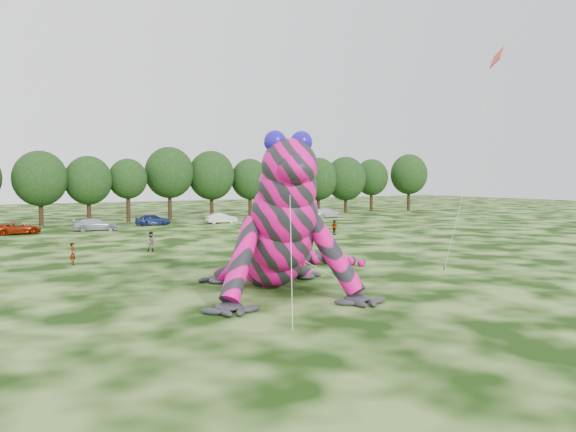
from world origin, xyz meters
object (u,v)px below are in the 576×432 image
(tree_14, at_px, (318,186))
(car_7, at_px, (326,213))
(tree_10, at_px, (170,183))
(tree_11, at_px, (212,184))
(tree_16, at_px, (371,185))
(tree_17, at_px, (409,182))
(spectator_0, at_px, (73,254))
(tree_8, at_px, (88,190))
(tree_12, at_px, (250,188))
(tree_15, at_px, (346,185))
(flying_kite, at_px, (493,72))
(car_2, at_px, (18,228))
(inflatable_gecko, at_px, (268,211))
(spectator_3, at_px, (334,228))
(car_3, at_px, (95,224))
(spectator_5, at_px, (277,245))
(car_6, at_px, (281,217))
(car_4, at_px, (153,220))
(car_5, at_px, (221,218))
(tree_7, at_px, (40,188))
(tree_13, at_px, (291,184))
(tree_9, at_px, (128,190))
(spectator_1, at_px, (152,242))

(tree_14, relative_size, car_7, 1.89)
(tree_10, xyz_separation_m, tree_11, (6.39, -0.38, -0.22))
(tree_10, height_order, tree_16, tree_10)
(tree_14, bearing_deg, tree_17, -6.36)
(tree_10, xyz_separation_m, spectator_0, (-19.88, -37.24, -4.46))
(tree_8, bearing_deg, spectator_0, -103.06)
(tree_12, height_order, car_7, tree_12)
(tree_15, bearing_deg, car_7, -139.80)
(flying_kite, relative_size, tree_10, 1.37)
(car_2, bearing_deg, inflatable_gecko, -172.97)
(tree_11, height_order, spectator_3, tree_11)
(tree_12, xyz_separation_m, car_3, (-25.67, -11.38, -3.77))
(car_3, xyz_separation_m, spectator_5, (7.52, -28.79, 0.18))
(tree_10, xyz_separation_m, car_6, (11.96, -11.54, -4.60))
(flying_kite, distance_m, spectator_3, 27.43)
(tree_10, distance_m, car_4, 11.08)
(car_4, relative_size, car_5, 1.07)
(tree_10, xyz_separation_m, spectator_5, (-5.54, -41.01, -4.35))
(tree_7, xyz_separation_m, car_4, (12.23, -6.88, -3.99))
(tree_15, xyz_separation_m, car_4, (-36.33, -7.85, -4.07))
(tree_17, height_order, car_6, tree_17)
(tree_8, xyz_separation_m, tree_15, (42.69, 0.79, 0.35))
(car_4, height_order, spectator_0, spectator_0)
(tree_8, bearing_deg, inflatable_gecko, -90.11)
(tree_16, relative_size, spectator_0, 5.94)
(tree_7, bearing_deg, tree_13, 0.50)
(tree_12, distance_m, tree_16, 25.49)
(tree_15, bearing_deg, car_5, -161.39)
(tree_16, relative_size, car_6, 2.01)
(tree_9, xyz_separation_m, tree_12, (18.95, 0.39, 0.15))
(tree_8, xyz_separation_m, tree_12, (24.23, 0.75, 0.01))
(tree_15, xyz_separation_m, spectator_5, (-36.61, -40.20, -3.92))
(car_5, relative_size, spectator_1, 2.47)
(tree_8, height_order, tree_14, tree_14)
(tree_14, bearing_deg, tree_13, -165.85)
(car_6, height_order, spectator_5, spectator_5)
(tree_15, relative_size, spectator_0, 6.11)
(tree_10, xyz_separation_m, tree_17, (44.55, -1.92, -0.10))
(inflatable_gecko, relative_size, car_5, 4.14)
(flying_kite, distance_m, car_7, 50.48)
(spectator_1, bearing_deg, spectator_3, 28.68)
(car_3, distance_m, car_5, 16.85)
(tree_12, height_order, tree_13, tree_13)
(tree_9, bearing_deg, car_3, -121.49)
(tree_15, distance_m, spectator_0, 62.78)
(tree_13, bearing_deg, spectator_1, -135.88)
(inflatable_gecko, xyz_separation_m, flying_kite, (14.34, -3.48, 8.56))
(flying_kite, xyz_separation_m, tree_15, (28.45, 53.49, -7.97))
(inflatable_gecko, bearing_deg, spectator_5, 72.72)
(tree_11, bearing_deg, car_5, -105.85)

